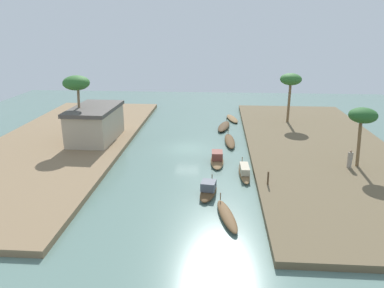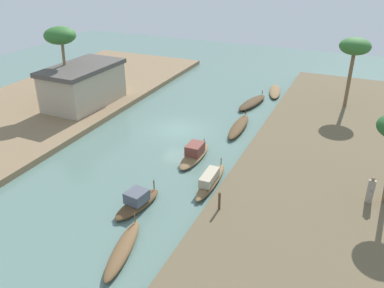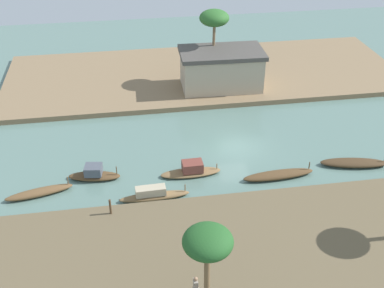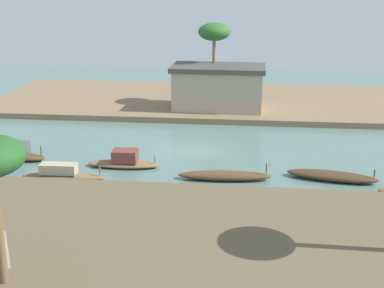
% 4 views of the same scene
% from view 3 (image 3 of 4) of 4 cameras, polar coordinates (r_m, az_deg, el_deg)
% --- Properties ---
extents(river_water, '(67.07, 67.07, 0.00)m').
position_cam_3_polar(river_water, '(38.91, 4.99, -0.31)').
color(river_water, slate).
rests_on(river_water, ground).
extents(riverbank_left, '(39.58, 14.65, 0.48)m').
position_cam_3_polar(riverbank_left, '(28.61, 11.59, -14.57)').
color(riverbank_left, brown).
rests_on(riverbank_left, ground).
extents(riverbank_right, '(39.58, 14.65, 0.48)m').
position_cam_3_polar(riverbank_right, '(50.67, 1.38, 8.15)').
color(riverbank_right, '#846B4C').
rests_on(riverbank_right, ground).
extents(sampan_foreground, '(5.13, 2.07, 0.86)m').
position_cam_3_polar(sampan_foreground, '(38.35, 18.28, -2.09)').
color(sampan_foreground, '#47331E').
rests_on(sampan_foreground, river_water).
extents(sampan_midstream, '(4.39, 1.28, 1.08)m').
position_cam_3_polar(sampan_midstream, '(35.39, -0.08, -3.08)').
color(sampan_midstream, brown).
rests_on(sampan_midstream, river_water).
extents(sampan_downstream_large, '(4.62, 1.85, 1.00)m').
position_cam_3_polar(sampan_downstream_large, '(35.11, -17.33, -5.38)').
color(sampan_downstream_large, brown).
rests_on(sampan_downstream_large, river_water).
extents(sampan_with_tall_canopy, '(5.30, 1.33, 1.01)m').
position_cam_3_polar(sampan_with_tall_canopy, '(35.71, 10.00, -3.54)').
color(sampan_with_tall_canopy, brown).
rests_on(sampan_with_tall_canopy, river_water).
extents(sampan_upstream_small, '(4.79, 1.02, 0.98)m').
position_cam_3_polar(sampan_upstream_small, '(33.24, -4.52, -5.87)').
color(sampan_upstream_small, brown).
rests_on(sampan_upstream_small, river_water).
extents(sampan_open_hull, '(3.81, 1.68, 1.09)m').
position_cam_3_polar(sampan_open_hull, '(35.68, -11.30, -3.45)').
color(sampan_open_hull, brown).
rests_on(sampan_open_hull, river_water).
extents(mooring_post, '(0.14, 0.14, 1.08)m').
position_cam_3_polar(mooring_post, '(31.52, -9.47, -7.20)').
color(mooring_post, '#4C3823').
rests_on(mooring_post, riverbank_left).
extents(palm_tree_left_near, '(2.38, 2.38, 5.30)m').
position_cam_3_polar(palm_tree_left_near, '(22.84, 1.85, -11.47)').
color(palm_tree_left_near, brown).
rests_on(palm_tree_left_near, riverbank_left).
extents(palm_tree_right_tall, '(2.76, 2.76, 7.01)m').
position_cam_3_polar(palm_tree_right_tall, '(46.48, 2.60, 14.29)').
color(palm_tree_right_tall, '#7F6647').
rests_on(palm_tree_right_tall, riverbank_right).
extents(riverside_building, '(7.89, 4.67, 3.63)m').
position_cam_3_polar(riverside_building, '(46.70, 3.41, 8.73)').
color(riverside_building, tan).
rests_on(riverside_building, riverbank_right).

